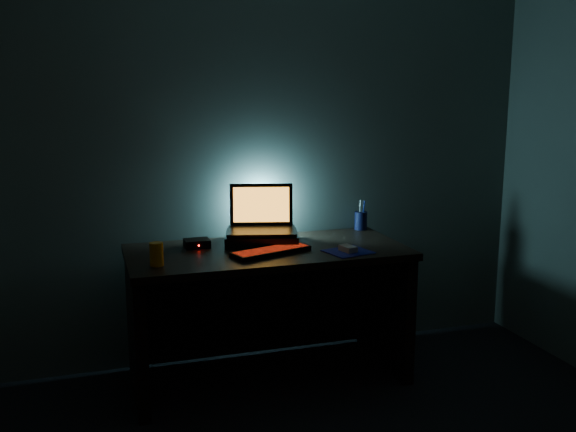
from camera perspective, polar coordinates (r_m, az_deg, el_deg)
The scene contains 10 objects.
room at distance 1.89m, azimuth 11.50°, elevation 0.48°, with size 3.50×4.00×2.50m.
desk at distance 3.59m, azimuth -2.02°, elevation -6.72°, with size 1.50×0.70×0.75m.
riser at distance 3.59m, azimuth -2.35°, elevation -1.96°, with size 0.40×0.30×0.06m, color black.
laptop at distance 3.62m, azimuth -2.37°, elevation -0.39°, with size 0.43×0.37×0.26m.
keyboard at distance 3.36m, azimuth -1.52°, elevation -3.15°, with size 0.45×0.27×0.03m.
mousepad at distance 3.42m, azimuth 5.35°, elevation -3.17°, with size 0.22×0.20×0.00m, color navy.
mouse at distance 3.41m, azimuth 5.36°, elevation -2.90°, with size 0.06×0.10×0.03m, color gray.
pen_cup at distance 3.96m, azimuth 6.49°, elevation -0.41°, with size 0.08×0.08×0.11m, color black.
juice_glass at distance 3.19m, azimuth -11.61°, elevation -3.34°, with size 0.07×0.07×0.12m, color orange.
router at distance 3.53m, azimuth -8.10°, elevation -2.42°, with size 0.14×0.11×0.04m.
Camera 1 is at (-0.91, -1.62, 1.59)m, focal length 40.00 mm.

